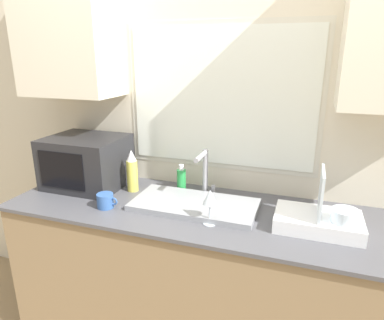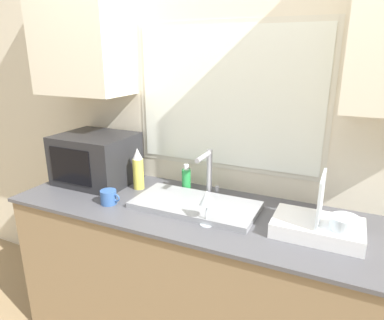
{
  "view_description": "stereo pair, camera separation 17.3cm",
  "coord_description": "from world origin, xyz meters",
  "px_view_note": "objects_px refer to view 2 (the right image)",
  "views": [
    {
      "loc": [
        0.49,
        -1.26,
        1.71
      ],
      "look_at": [
        -0.05,
        0.29,
        1.19
      ],
      "focal_mm": 32.0,
      "sensor_mm": 36.0,
      "label": 1
    },
    {
      "loc": [
        0.65,
        -1.2,
        1.71
      ],
      "look_at": [
        -0.05,
        0.29,
        1.19
      ],
      "focal_mm": 32.0,
      "sensor_mm": 36.0,
      "label": 2
    }
  ],
  "objects_px": {
    "microwave": "(96,158)",
    "wine_glass": "(207,199)",
    "spray_bottle": "(138,169)",
    "faucet": "(208,170)",
    "mug_near_sink": "(109,197)",
    "soap_bottle": "(186,179)",
    "dish_rack": "(320,225)"
  },
  "relations": [
    {
      "from": "microwave",
      "to": "wine_glass",
      "type": "distance_m",
      "value": 0.9
    },
    {
      "from": "spray_bottle",
      "to": "wine_glass",
      "type": "distance_m",
      "value": 0.61
    },
    {
      "from": "faucet",
      "to": "mug_near_sink",
      "type": "bearing_deg",
      "value": -144.15
    },
    {
      "from": "soap_bottle",
      "to": "dish_rack",
      "type": "bearing_deg",
      "value": -16.37
    },
    {
      "from": "microwave",
      "to": "soap_bottle",
      "type": "height_order",
      "value": "microwave"
    },
    {
      "from": "microwave",
      "to": "mug_near_sink",
      "type": "relative_size",
      "value": 3.87
    },
    {
      "from": "dish_rack",
      "to": "spray_bottle",
      "type": "xyz_separation_m",
      "value": [
        -1.06,
        0.14,
        0.07
      ]
    },
    {
      "from": "spray_bottle",
      "to": "soap_bottle",
      "type": "distance_m",
      "value": 0.3
    },
    {
      "from": "soap_bottle",
      "to": "mug_near_sink",
      "type": "relative_size",
      "value": 1.38
    },
    {
      "from": "dish_rack",
      "to": "faucet",
      "type": "bearing_deg",
      "value": 162.16
    },
    {
      "from": "mug_near_sink",
      "to": "wine_glass",
      "type": "xyz_separation_m",
      "value": [
        0.58,
        0.0,
        0.1
      ]
    },
    {
      "from": "dish_rack",
      "to": "mug_near_sink",
      "type": "relative_size",
      "value": 3.33
    },
    {
      "from": "microwave",
      "to": "dish_rack",
      "type": "relative_size",
      "value": 1.16
    },
    {
      "from": "faucet",
      "to": "mug_near_sink",
      "type": "distance_m",
      "value": 0.57
    },
    {
      "from": "faucet",
      "to": "microwave",
      "type": "relative_size",
      "value": 0.59
    },
    {
      "from": "spray_bottle",
      "to": "faucet",
      "type": "bearing_deg",
      "value": 8.98
    },
    {
      "from": "dish_rack",
      "to": "wine_glass",
      "type": "distance_m",
      "value": 0.53
    },
    {
      "from": "dish_rack",
      "to": "wine_glass",
      "type": "xyz_separation_m",
      "value": [
        -0.51,
        -0.12,
        0.08
      ]
    },
    {
      "from": "wine_glass",
      "to": "faucet",
      "type": "bearing_deg",
      "value": 111.24
    },
    {
      "from": "spray_bottle",
      "to": "mug_near_sink",
      "type": "distance_m",
      "value": 0.27
    },
    {
      "from": "dish_rack",
      "to": "spray_bottle",
      "type": "height_order",
      "value": "dish_rack"
    },
    {
      "from": "mug_near_sink",
      "to": "spray_bottle",
      "type": "bearing_deg",
      "value": 84.83
    },
    {
      "from": "soap_bottle",
      "to": "mug_near_sink",
      "type": "height_order",
      "value": "soap_bottle"
    },
    {
      "from": "dish_rack",
      "to": "soap_bottle",
      "type": "xyz_separation_m",
      "value": [
        -0.79,
        0.23,
        0.02
      ]
    },
    {
      "from": "faucet",
      "to": "wine_glass",
      "type": "relative_size",
      "value": 1.53
    },
    {
      "from": "spray_bottle",
      "to": "wine_glass",
      "type": "relative_size",
      "value": 1.43
    },
    {
      "from": "microwave",
      "to": "wine_glass",
      "type": "height_order",
      "value": "microwave"
    },
    {
      "from": "spray_bottle",
      "to": "dish_rack",
      "type": "bearing_deg",
      "value": -7.25
    },
    {
      "from": "spray_bottle",
      "to": "soap_bottle",
      "type": "relative_size",
      "value": 1.55
    },
    {
      "from": "faucet",
      "to": "spray_bottle",
      "type": "relative_size",
      "value": 1.07
    },
    {
      "from": "faucet",
      "to": "wine_glass",
      "type": "distance_m",
      "value": 0.35
    },
    {
      "from": "soap_bottle",
      "to": "faucet",
      "type": "bearing_deg",
      "value": -10.11
    }
  ]
}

